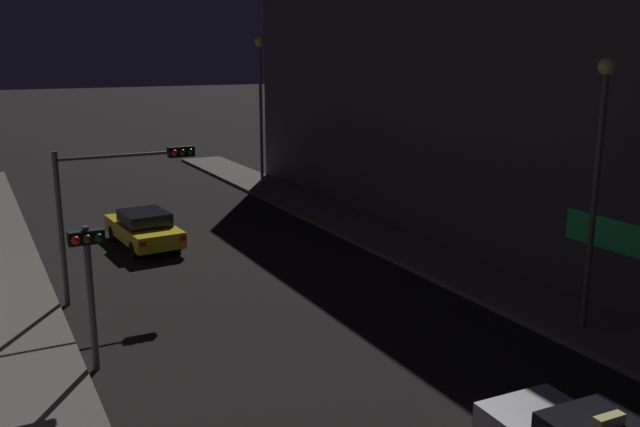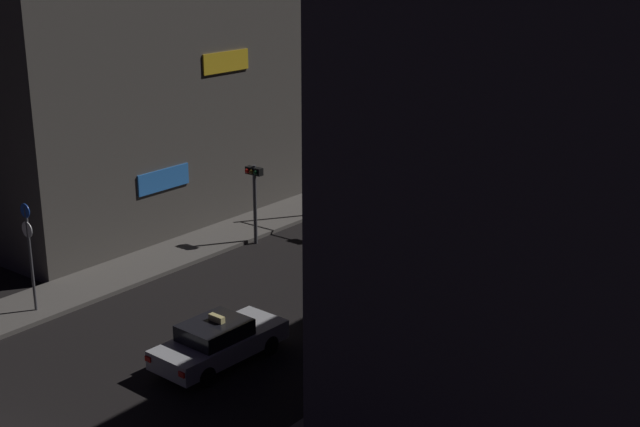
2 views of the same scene
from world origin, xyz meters
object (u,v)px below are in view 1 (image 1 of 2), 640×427
(far_car, at_px, (144,228))
(traffic_light_overhead, at_px, (117,188))
(traffic_light_left_kerb, at_px, (89,268))
(street_lamp_far_block, at_px, (260,87))
(street_lamp_near_block, at_px, (598,160))

(far_car, height_order, traffic_light_overhead, traffic_light_overhead)
(far_car, distance_m, traffic_light_left_kerb, 10.76)
(far_car, xyz_separation_m, street_lamp_far_block, (8.12, 7.62, 4.81))
(traffic_light_overhead, relative_size, traffic_light_left_kerb, 1.31)
(traffic_light_left_kerb, bearing_deg, street_lamp_near_block, -17.28)
(far_car, xyz_separation_m, traffic_light_overhead, (-1.88, -5.21, 2.65))
(traffic_light_left_kerb, xyz_separation_m, street_lamp_near_block, (11.97, -3.72, 2.15))
(street_lamp_near_block, bearing_deg, street_lamp_far_block, 90.81)
(far_car, relative_size, traffic_light_overhead, 1.00)
(far_car, relative_size, street_lamp_near_block, 0.65)
(street_lamp_near_block, relative_size, street_lamp_far_block, 0.89)
(far_car, height_order, street_lamp_near_block, street_lamp_near_block)
(street_lamp_near_block, distance_m, street_lamp_far_block, 21.36)
(far_car, height_order, traffic_light_left_kerb, traffic_light_left_kerb)
(traffic_light_overhead, height_order, traffic_light_left_kerb, traffic_light_overhead)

